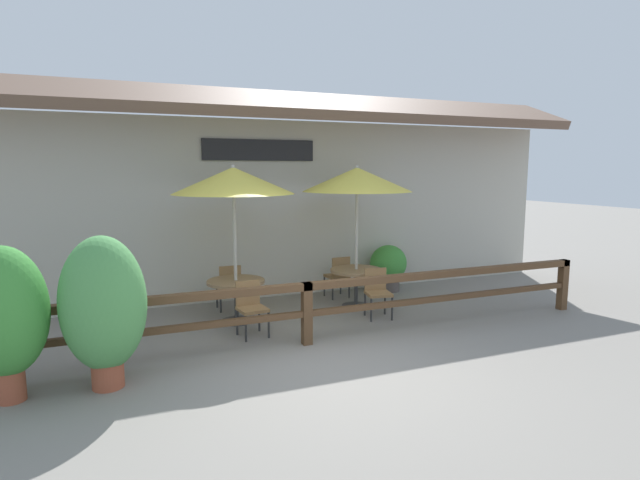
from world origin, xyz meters
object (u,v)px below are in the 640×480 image
Objects in this scene: chair_near_wallside at (229,285)px; patio_umbrella_middle at (357,180)px; patio_umbrella_near at (233,181)px; dining_table_near at (236,288)px; potted_plant_broad_leaf at (5,314)px; dining_table_middle at (356,277)px; chair_middle_streetside at (377,290)px; potted_plant_tall_tropical at (388,266)px; chair_middle_wallside at (338,275)px; chair_near_streetside at (251,305)px; potted_plant_corner_fern at (104,306)px.

patio_umbrella_middle is (2.30, -0.68, 1.94)m from chair_near_wallside.
patio_umbrella_near is at bearing -177.43° from patio_umbrella_middle.
potted_plant_broad_leaf reaches higher than dining_table_near.
dining_table_middle is 0.75m from chair_middle_streetside.
chair_near_wallside is 0.86× the size of potted_plant_tall_tropical.
chair_near_wallside is at bearing 87.14° from patio_umbrella_near.
chair_middle_wallside is (2.26, 0.07, 0.00)m from chair_near_wallside.
dining_table_near is 1.14× the size of chair_near_streetside.
chair_middle_streetside is 1.49m from chair_middle_wallside.
patio_umbrella_near is 1.84m from dining_table_near.
patio_umbrella_middle is (2.34, 0.11, 0.00)m from patio_umbrella_near.
potted_plant_broad_leaf is 7.25m from potted_plant_tall_tropical.
patio_umbrella_middle is 1.84m from dining_table_middle.
chair_near_streetside is at bearing -152.90° from potted_plant_tall_tropical.
dining_table_near is 1.14× the size of chair_middle_wallside.
chair_near_streetside is at bearing -166.24° from chair_middle_streetside.
chair_middle_streetside is (2.40, -0.64, -1.94)m from patio_umbrella_near.
chair_middle_streetside is at bearing -14.89° from patio_umbrella_near.
chair_middle_wallside is at bearing 93.40° from dining_table_middle.
chair_middle_wallside is 6.06m from potted_plant_broad_leaf.
patio_umbrella_near is 3.11× the size of chair_near_streetside.
dining_table_near is 0.53× the size of potted_plant_corner_fern.
potted_plant_broad_leaf is at bearing -158.63° from patio_umbrella_middle.
potted_plant_broad_leaf is (-5.37, -2.10, 0.43)m from dining_table_middle.
chair_middle_wallside is at bearing 93.40° from patio_umbrella_middle.
dining_table_near is 2.45m from chair_middle_wallside.
dining_table_middle is 0.98× the size of potted_plant_tall_tropical.
potted_plant_corner_fern is 6.35m from potted_plant_tall_tropical.
patio_umbrella_near is 2.98m from dining_table_middle.
dining_table_near is 0.37× the size of patio_umbrella_middle.
dining_table_middle is (-0.00, 0.00, -1.84)m from patio_umbrella_middle.
chair_near_wallside is at bearing 53.68° from potted_plant_corner_fern.
chair_middle_streetside is at bearing 17.27° from potted_plant_corner_fern.
potted_plant_corner_fern reaches higher than dining_table_middle.
chair_middle_streetside is at bearing 149.27° from chair_near_wallside.
chair_middle_wallside is 1.27m from potted_plant_tall_tropical.
chair_middle_streetside is at bearing -85.33° from patio_umbrella_middle.
potted_plant_tall_tropical is at bearing -176.50° from chair_middle_wallside.
patio_umbrella_near is 1.00× the size of patio_umbrella_middle.
chair_middle_wallside is at bearing 28.28° from chair_near_streetside.
chair_near_streetside is 2.34m from chair_middle_streetside.
patio_umbrella_near is at bearing 90.00° from dining_table_near.
potted_plant_tall_tropical is (3.55, 1.00, -1.89)m from patio_umbrella_near.
dining_table_near and dining_table_middle have the same top height.
chair_near_streetside is at bearing -158.70° from dining_table_middle.
potted_plant_corner_fern reaches higher than chair_near_wallside.
chair_near_wallside is 0.88× the size of dining_table_middle.
chair_near_streetside is (0.06, -0.78, -0.10)m from dining_table_near.
patio_umbrella_near is at bearing -164.25° from potted_plant_tall_tropical.
potted_plant_broad_leaf is (-5.43, -1.36, 0.53)m from chair_middle_streetside.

